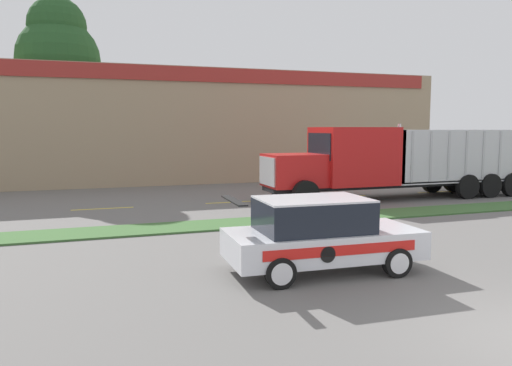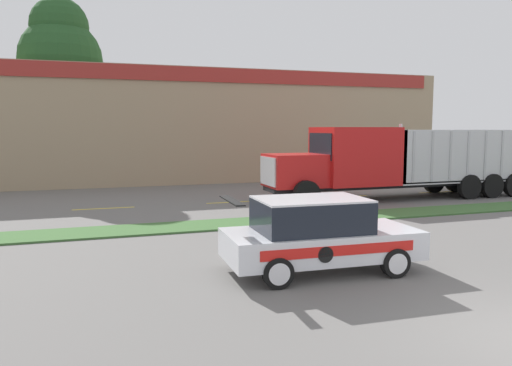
% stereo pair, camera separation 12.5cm
% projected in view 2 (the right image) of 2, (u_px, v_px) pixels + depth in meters
% --- Properties ---
extents(grass_verge, '(120.00, 1.75, 0.06)m').
position_uv_depth(grass_verge, '(289.00, 220.00, 17.23)').
color(grass_verge, '#3D6633').
rests_on(grass_verge, ground_plane).
extents(centre_line_3, '(2.40, 0.14, 0.01)m').
position_uv_depth(centre_line_3, '(104.00, 208.00, 19.92)').
color(centre_line_3, yellow).
rests_on(centre_line_3, ground_plane).
extents(centre_line_4, '(2.40, 0.14, 0.01)m').
position_uv_depth(centre_line_4, '(234.00, 202.00, 21.64)').
color(centre_line_4, yellow).
rests_on(centre_line_4, ground_plane).
extents(centre_line_5, '(2.40, 0.14, 0.01)m').
position_uv_depth(centre_line_5, '(344.00, 197.00, 23.36)').
color(centre_line_5, yellow).
rests_on(centre_line_5, ground_plane).
extents(centre_line_6, '(2.40, 0.14, 0.01)m').
position_uv_depth(centre_line_6, '(440.00, 192.00, 25.08)').
color(centre_line_6, yellow).
rests_on(centre_line_6, ground_plane).
extents(dump_truck_mid, '(12.47, 2.73, 3.39)m').
position_uv_depth(dump_truck_mid, '(375.00, 163.00, 22.23)').
color(dump_truck_mid, black).
rests_on(dump_truck_mid, ground_plane).
extents(rally_car, '(4.37, 2.12, 1.70)m').
position_uv_depth(rally_car, '(318.00, 234.00, 11.08)').
color(rally_car, silver).
rests_on(rally_car, ground_plane).
extents(store_building_backdrop, '(33.30, 12.10, 6.63)m').
position_uv_depth(store_building_backdrop, '(167.00, 126.00, 33.42)').
color(store_building_backdrop, '#9E896B').
rests_on(store_building_backdrop, ground_plane).
extents(tree_behind_left, '(4.54, 4.54, 10.42)m').
position_uv_depth(tree_behind_left, '(60.00, 52.00, 27.84)').
color(tree_behind_left, brown).
rests_on(tree_behind_left, ground_plane).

